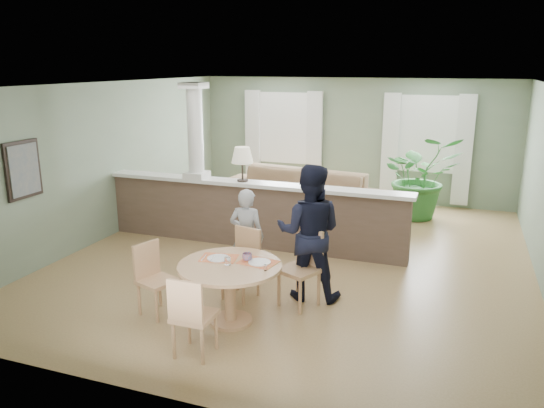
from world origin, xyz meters
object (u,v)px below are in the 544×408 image
at_px(chair_far_boy, 243,260).
at_px(chair_side, 153,275).
at_px(child_person, 247,236).
at_px(chair_near, 191,314).
at_px(sofa, 296,196).
at_px(dining_table, 231,276).
at_px(man_person, 309,232).
at_px(houseplant, 420,177).
at_px(chair_far_man, 303,264).

xyz_separation_m(chair_far_boy, chair_side, (-0.84, -0.84, -0.01)).
height_order(chair_far_boy, child_person, child_person).
relative_size(chair_near, chair_side, 1.02).
xyz_separation_m(sofa, dining_table, (0.57, -4.34, 0.11)).
bearing_deg(man_person, houseplant, -111.35).
xyz_separation_m(houseplant, chair_side, (-2.68, -5.44, -0.34)).
bearing_deg(dining_table, sofa, 97.47).
relative_size(chair_far_boy, child_person, 0.68).
xyz_separation_m(dining_table, chair_side, (-1.00, -0.10, -0.09)).
xyz_separation_m(sofa, chair_far_boy, (0.41, -3.60, 0.03)).
bearing_deg(sofa, chair_side, -87.44).
distance_m(child_person, man_person, 0.99).
bearing_deg(chair_far_boy, dining_table, -65.69).
bearing_deg(houseplant, child_person, -115.31).
bearing_deg(man_person, sofa, -77.88).
xyz_separation_m(sofa, child_person, (0.28, -3.16, 0.20)).
xyz_separation_m(chair_far_boy, child_person, (-0.13, 0.44, 0.17)).
bearing_deg(chair_side, sofa, 12.97).
distance_m(houseplant, dining_table, 5.61).
distance_m(sofa, chair_far_boy, 3.63).
bearing_deg(chair_far_man, man_person, 111.61).
xyz_separation_m(chair_far_man, man_person, (0.01, 0.22, 0.35)).
bearing_deg(chair_near, child_person, -84.09).
bearing_deg(child_person, dining_table, 100.49).
relative_size(chair_far_boy, chair_side, 1.03).
height_order(chair_far_man, chair_near, chair_far_man).
height_order(sofa, child_person, child_person).
relative_size(sofa, chair_far_boy, 3.57).
relative_size(houseplant, man_person, 0.93).
distance_m(houseplant, chair_near, 6.46).
bearing_deg(chair_far_boy, man_person, 29.98).
relative_size(child_person, man_person, 0.76).
bearing_deg(sofa, chair_near, -76.38).
height_order(chair_near, man_person, man_person).
bearing_deg(chair_far_man, chair_far_boy, -152.72).
bearing_deg(houseplant, chair_far_boy, -111.78).
height_order(chair_far_boy, chair_near, chair_far_boy).
bearing_deg(chair_far_man, sofa, 133.32).
xyz_separation_m(chair_far_man, chair_side, (-1.65, -0.88, -0.05)).
height_order(sofa, chair_near, sofa).
bearing_deg(chair_near, dining_table, -94.46).
bearing_deg(child_person, chair_near, 93.15).
xyz_separation_m(chair_side, child_person, (0.71, 1.28, 0.18)).
distance_m(houseplant, man_person, 4.47).
relative_size(sofa, man_person, 1.83).
distance_m(chair_near, child_person, 2.06).
bearing_deg(chair_far_man, chair_near, -89.16).
relative_size(sofa, chair_far_man, 3.34).
bearing_deg(dining_table, chair_side, -174.52).
bearing_deg(chair_far_boy, child_person, 118.95).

